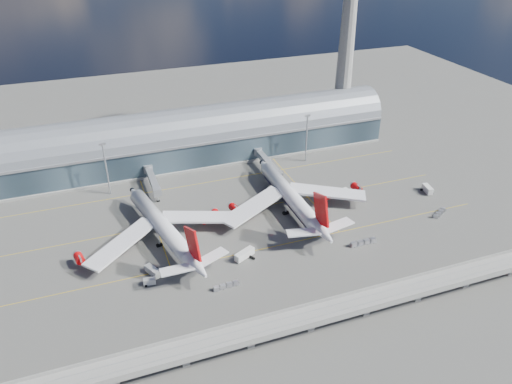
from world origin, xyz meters
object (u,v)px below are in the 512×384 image
object	(u,v)px
control_tower	(347,44)
airliner_left	(164,228)
service_truck_5	(148,206)
service_truck_3	(427,189)
floodlight_mast_right	(307,137)
service_truck_1	(150,281)
cargo_train_2	(439,213)
floodlight_mast_left	(106,168)
cargo_train_1	(363,242)
airliner_right	(291,198)
service_truck_2	(245,254)
service_truck_0	(153,271)
cargo_train_0	(226,286)
service_truck_4	(347,193)

from	to	relation	value
control_tower	airliner_left	xyz separation A→B (m)	(-118.46, -74.96, -45.29)
service_truck_5	service_truck_3	bearing A→B (deg)	-57.10
control_tower	floodlight_mast_right	size ratio (longest dim) A/B	4.01
service_truck_1	service_truck_5	size ratio (longest dim) A/B	0.86
service_truck_1	cargo_train_2	xyz separation A→B (m)	(125.89, 2.77, -0.42)
service_truck_5	floodlight_mast_right	bearing A→B (deg)	-30.46
airliner_left	service_truck_3	distance (m)	122.80
floodlight_mast_left	cargo_train_1	size ratio (longest dim) A/B	2.29
service_truck_5	service_truck_1	bearing A→B (deg)	-142.51
airliner_left	service_truck_3	world-z (taller)	airliner_left
airliner_right	service_truck_2	size ratio (longest dim) A/B	8.36
floodlight_mast_right	airliner_right	world-z (taller)	floodlight_mast_right
floodlight_mast_right	cargo_train_2	world-z (taller)	floodlight_mast_right
floodlight_mast_right	service_truck_0	size ratio (longest dim) A/B	3.45
cargo_train_1	cargo_train_2	size ratio (longest dim) A/B	1.23
service_truck_2	cargo_train_1	bearing A→B (deg)	-126.35
floodlight_mast_left	service_truck_0	size ratio (longest dim) A/B	3.45
service_truck_0	service_truck_2	distance (m)	34.49
service_truck_2	service_truck_5	world-z (taller)	service_truck_2
floodlight_mast_right	service_truck_2	distance (m)	89.71
airliner_left	airliner_right	world-z (taller)	airliner_right
airliner_left	service_truck_2	bearing A→B (deg)	-50.76
floodlight_mast_right	cargo_train_0	xyz separation A→B (m)	(-68.93, -81.92, -12.80)
service_truck_2	floodlight_mast_left	bearing A→B (deg)	5.40
cargo_train_0	cargo_train_1	world-z (taller)	cargo_train_1
service_truck_1	service_truck_4	xyz separation A→B (m)	(96.29, 31.14, 0.26)
cargo_train_2	service_truck_0	bearing A→B (deg)	117.06
floodlight_mast_right	service_truck_1	xyz separation A→B (m)	(-93.79, -70.84, -12.38)
cargo_train_0	cargo_train_2	distance (m)	101.98
service_truck_1	service_truck_4	distance (m)	101.20
cargo_train_2	service_truck_5	bearing A→B (deg)	95.80
floodlight_mast_left	floodlight_mast_right	xyz separation A→B (m)	(100.00, 0.00, 0.00)
control_tower	cargo_train_0	bearing A→B (deg)	-133.40
floodlight_mast_right	service_truck_4	world-z (taller)	floodlight_mast_right
airliner_right	service_truck_3	bearing A→B (deg)	-6.93
airliner_left	airliner_right	bearing A→B (deg)	-7.16
service_truck_3	cargo_train_2	bearing A→B (deg)	-101.47
control_tower	airliner_left	distance (m)	147.32
service_truck_5	service_truck_2	bearing A→B (deg)	-102.95
cargo_train_1	floodlight_mast_left	bearing A→B (deg)	49.24
floodlight_mast_right	service_truck_3	world-z (taller)	floodlight_mast_right
service_truck_2	service_truck_3	size ratio (longest dim) A/B	1.23
service_truck_2	cargo_train_2	xyz separation A→B (m)	(89.41, -0.11, -0.80)
airliner_left	cargo_train_0	bearing A→B (deg)	-79.43
cargo_train_1	cargo_train_2	bearing A→B (deg)	-80.04
control_tower	floodlight_mast_right	bearing A→B (deg)	-141.34
service_truck_4	cargo_train_1	size ratio (longest dim) A/B	0.48
service_truck_5	service_truck_4	bearing A→B (deg)	-56.19
cargo_train_1	service_truck_0	bearing A→B (deg)	82.49
service_truck_1	cargo_train_1	bearing A→B (deg)	-84.86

